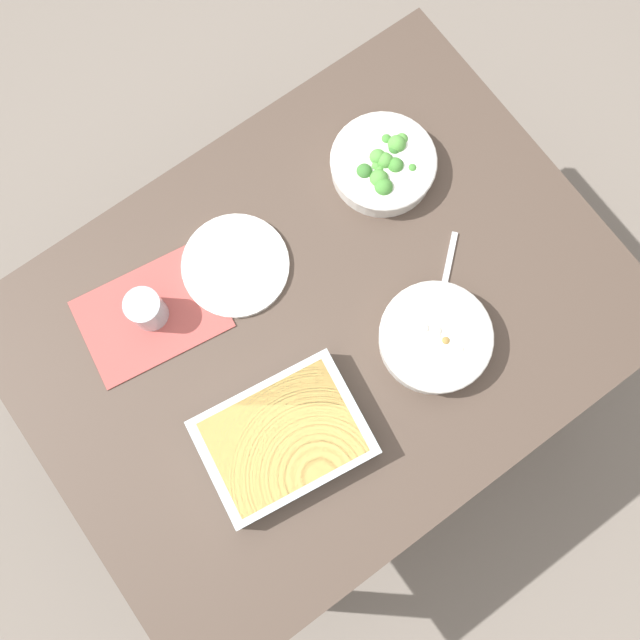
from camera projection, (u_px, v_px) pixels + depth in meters
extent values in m
plane|color=slate|center=(320.00, 373.00, 2.12)|extent=(6.00, 6.00, 0.00)
cube|color=#4C3D33|center=(320.00, 322.00, 1.41)|extent=(1.20, 0.90, 0.04)
cylinder|color=#4C3D33|center=(396.00, 127.00, 1.91)|extent=(0.06, 0.06, 0.70)
cylinder|color=#4C3D33|center=(59.00, 354.00, 1.77)|extent=(0.06, 0.06, 0.70)
cylinder|color=#4C3D33|center=(581.00, 353.00, 1.78)|extent=(0.06, 0.06, 0.70)
cylinder|color=#4C3D33|center=(232.00, 618.00, 1.64)|extent=(0.06, 0.06, 0.70)
cube|color=#B24C47|center=(151.00, 314.00, 1.39)|extent=(0.31, 0.24, 0.00)
cylinder|color=silver|center=(434.00, 339.00, 1.36)|extent=(0.21, 0.21, 0.05)
torus|color=silver|center=(436.00, 336.00, 1.34)|extent=(0.22, 0.22, 0.01)
cylinder|color=olive|center=(435.00, 338.00, 1.36)|extent=(0.18, 0.18, 0.03)
sphere|color=olive|center=(445.00, 341.00, 1.34)|extent=(0.02, 0.02, 0.02)
sphere|color=silver|center=(460.00, 350.00, 1.33)|extent=(0.02, 0.02, 0.02)
sphere|color=silver|center=(437.00, 336.00, 1.34)|extent=(0.02, 0.02, 0.02)
sphere|color=silver|center=(424.00, 329.00, 1.34)|extent=(0.02, 0.02, 0.02)
sphere|color=silver|center=(437.00, 332.00, 1.34)|extent=(0.02, 0.02, 0.02)
cylinder|color=silver|center=(383.00, 165.00, 1.44)|extent=(0.21, 0.21, 0.05)
torus|color=silver|center=(384.00, 161.00, 1.42)|extent=(0.22, 0.22, 0.01)
cylinder|color=#8CB272|center=(383.00, 165.00, 1.44)|extent=(0.17, 0.17, 0.02)
sphere|color=#478C38|center=(412.00, 169.00, 1.42)|extent=(0.02, 0.02, 0.02)
sphere|color=#478C38|center=(383.00, 187.00, 1.41)|extent=(0.04, 0.04, 0.04)
sphere|color=#569E42|center=(376.00, 167.00, 1.42)|extent=(0.02, 0.02, 0.02)
sphere|color=#569E42|center=(378.00, 158.00, 1.42)|extent=(0.04, 0.04, 0.04)
sphere|color=#478C38|center=(395.00, 166.00, 1.42)|extent=(0.03, 0.03, 0.03)
sphere|color=#569E42|center=(379.00, 179.00, 1.41)|extent=(0.04, 0.04, 0.04)
sphere|color=#569E42|center=(402.00, 140.00, 1.43)|extent=(0.03, 0.03, 0.03)
sphere|color=#3D7A33|center=(394.00, 149.00, 1.43)|extent=(0.03, 0.03, 0.03)
sphere|color=#569E42|center=(385.00, 161.00, 1.42)|extent=(0.04, 0.04, 0.04)
sphere|color=#3D7A33|center=(364.00, 172.00, 1.41)|extent=(0.03, 0.03, 0.03)
sphere|color=#569E42|center=(379.00, 170.00, 1.42)|extent=(0.02, 0.02, 0.02)
sphere|color=#478C38|center=(386.00, 140.00, 1.43)|extent=(0.02, 0.02, 0.02)
sphere|color=#569E42|center=(397.00, 145.00, 1.43)|extent=(0.04, 0.04, 0.04)
cube|color=silver|center=(283.00, 438.00, 1.31)|extent=(0.33, 0.26, 0.06)
cube|color=#DBAD56|center=(283.00, 438.00, 1.30)|extent=(0.29, 0.23, 0.04)
cylinder|color=#B2BCC6|center=(146.00, 310.00, 1.36)|extent=(0.07, 0.07, 0.08)
cylinder|color=black|center=(148.00, 311.00, 1.37)|extent=(0.06, 0.06, 0.05)
cylinder|color=silver|center=(236.00, 265.00, 1.41)|extent=(0.22, 0.22, 0.01)
cube|color=silver|center=(448.00, 264.00, 1.42)|extent=(0.11, 0.10, 0.01)
ellipsoid|color=silver|center=(441.00, 303.00, 1.40)|extent=(0.05, 0.05, 0.01)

